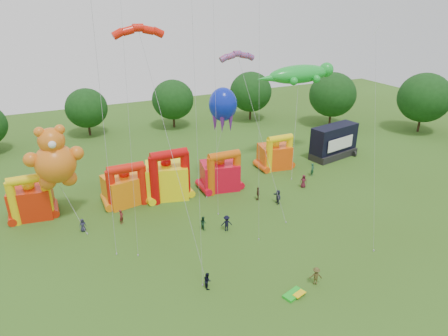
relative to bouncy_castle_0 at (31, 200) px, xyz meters
name	(u,v)px	position (x,y,z in m)	size (l,w,h in m)	color
ground	(300,329)	(18.84, -28.55, -2.27)	(160.00, 160.00, 0.00)	#335217
tree_ring	(289,265)	(17.65, -27.94, 3.99)	(123.76, 125.87, 12.07)	#352314
bouncy_castle_0	(31,200)	(0.00, 0.00, 0.00)	(5.14, 4.36, 5.93)	red
bouncy_castle_1	(126,187)	(11.01, -1.13, -0.06)	(5.71, 4.92, 5.81)	orange
bouncy_castle_2	(167,178)	(16.38, -1.76, 0.39)	(6.24, 5.48, 7.01)	yellow
bouncy_castle_3	(221,174)	(23.70, -2.51, -0.04)	(5.53, 4.75, 5.84)	red
bouncy_castle_4	(275,155)	(34.39, 0.57, -0.11)	(5.08, 4.33, 5.62)	#F44F0D
stage_trailer	(334,142)	(45.53, 0.42, 0.34)	(8.97, 4.75, 5.41)	black
teddy_bear_kite	(60,172)	(3.59, -2.58, 3.93)	(6.46, 7.27, 11.67)	orange
gecko_kite	(296,119)	(37.42, 0.13, 5.36)	(13.67, 10.00, 15.13)	green
octopus_kite	(218,142)	(23.62, -1.80, 4.28)	(6.13, 5.75, 13.68)	#0B1EAC
parafoil_kites	(198,140)	(16.67, -12.54, 9.09)	(20.01, 14.97, 31.45)	red
diamond_kites	(231,91)	(20.37, -12.41, 13.61)	(25.22, 20.52, 39.67)	red
folded_kite_bundle	(294,294)	(20.65, -25.03, -2.13)	(2.20, 1.54, 0.31)	green
spectator_0	(83,225)	(4.96, -5.99, -1.47)	(0.77, 0.50, 1.58)	#23233B
spectator_1	(121,217)	(9.30, -6.11, -1.38)	(0.65, 0.42, 1.77)	maroon
spectator_2	(203,223)	(17.50, -11.32, -1.45)	(0.79, 0.62, 1.63)	#163822
spectator_3	(227,223)	(19.77, -12.76, -1.30)	(1.25, 0.72, 1.93)	black
spectator_4	(258,193)	(26.71, -7.69, -1.36)	(1.06, 0.44, 1.81)	#3D2918
spectator_5	(278,197)	(28.52, -9.65, -1.32)	(1.74, 0.56, 1.88)	#212438
spectator_6	(303,181)	(34.27, -7.15, -1.33)	(0.91, 0.59, 1.87)	#541825
spectator_7	(312,170)	(37.78, -4.45, -1.28)	(0.72, 0.47, 1.97)	#1C4732
spectator_8	(207,280)	(14.04, -20.77, -1.45)	(0.79, 0.62, 1.63)	black
spectator_9	(316,276)	(23.30, -24.53, -1.37)	(1.16, 0.67, 1.80)	#49411D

